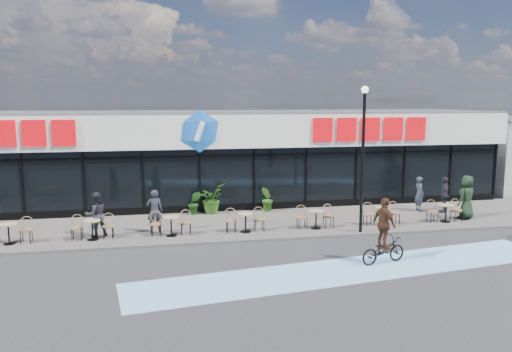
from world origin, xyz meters
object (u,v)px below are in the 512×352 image
(pedestrian_a, at_px, (444,195))
(pedestrian_c, at_px, (467,197))
(patron_left, at_px, (155,211))
(lamp_post, at_px, (363,147))
(cyclist_a, at_px, (384,238))
(potted_plant_right, at_px, (267,199))
(potted_plant_left, at_px, (211,198))
(potted_plant_mid, at_px, (194,203))
(patron_right, at_px, (96,214))
(pedestrian_b, at_px, (419,194))

(pedestrian_a, height_order, pedestrian_c, pedestrian_c)
(patron_left, bearing_deg, lamp_post, 169.52)
(cyclist_a, bearing_deg, potted_plant_right, 105.35)
(potted_plant_left, height_order, potted_plant_mid, potted_plant_left)
(lamp_post, distance_m, patron_right, 10.34)
(potted_plant_left, bearing_deg, cyclist_a, -59.16)
(potted_plant_right, relative_size, pedestrian_b, 0.72)
(pedestrian_c, bearing_deg, potted_plant_left, -41.48)
(pedestrian_a, bearing_deg, potted_plant_left, -76.71)
(potted_plant_left, bearing_deg, pedestrian_c, -16.84)
(cyclist_a, bearing_deg, potted_plant_mid, 125.28)
(patron_left, relative_size, pedestrian_c, 0.89)
(patron_right, distance_m, pedestrian_a, 15.05)
(patron_right, height_order, pedestrian_c, pedestrian_c)
(pedestrian_c, distance_m, cyclist_a, 7.54)
(potted_plant_left, height_order, pedestrian_a, pedestrian_a)
(lamp_post, bearing_deg, potted_plant_left, 140.43)
(pedestrian_a, bearing_deg, lamp_post, -40.09)
(cyclist_a, bearing_deg, pedestrian_b, 53.32)
(potted_plant_right, distance_m, pedestrian_a, 8.01)
(patron_left, bearing_deg, potted_plant_left, -129.93)
(pedestrian_c, xyz_separation_m, cyclist_a, (-5.97, -4.59, -0.22))
(potted_plant_left, relative_size, potted_plant_right, 1.16)
(patron_right, relative_size, pedestrian_a, 1.02)
(pedestrian_a, height_order, cyclist_a, cyclist_a)
(potted_plant_left, height_order, potted_plant_right, potted_plant_left)
(potted_plant_mid, relative_size, patron_right, 0.62)
(lamp_post, height_order, pedestrian_a, lamp_post)
(pedestrian_b, distance_m, pedestrian_c, 2.19)
(potted_plant_mid, bearing_deg, potted_plant_left, 10.48)
(potted_plant_left, bearing_deg, lamp_post, -39.57)
(potted_plant_right, bearing_deg, potted_plant_mid, 179.71)
(potted_plant_left, xyz_separation_m, potted_plant_right, (2.56, -0.16, -0.09))
(potted_plant_mid, relative_size, pedestrian_a, 0.63)
(potted_plant_left, distance_m, patron_right, 5.57)
(potted_plant_mid, height_order, potted_plant_right, potted_plant_right)
(patron_left, distance_m, pedestrian_c, 13.12)
(lamp_post, distance_m, cyclist_a, 4.31)
(potted_plant_left, height_order, pedestrian_b, pedestrian_b)
(pedestrian_b, height_order, cyclist_a, cyclist_a)
(potted_plant_mid, relative_size, patron_left, 0.62)
(potted_plant_mid, distance_m, potted_plant_right, 3.33)
(potted_plant_right, bearing_deg, pedestrian_a, -12.92)
(potted_plant_left, distance_m, potted_plant_right, 2.57)
(potted_plant_mid, bearing_deg, patron_left, -121.26)
(potted_plant_right, relative_size, pedestrian_a, 0.69)
(potted_plant_mid, distance_m, patron_left, 3.32)
(potted_plant_right, relative_size, cyclist_a, 0.53)
(pedestrian_b, relative_size, cyclist_a, 0.75)
(potted_plant_left, xyz_separation_m, patron_right, (-4.63, -3.10, 0.18))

